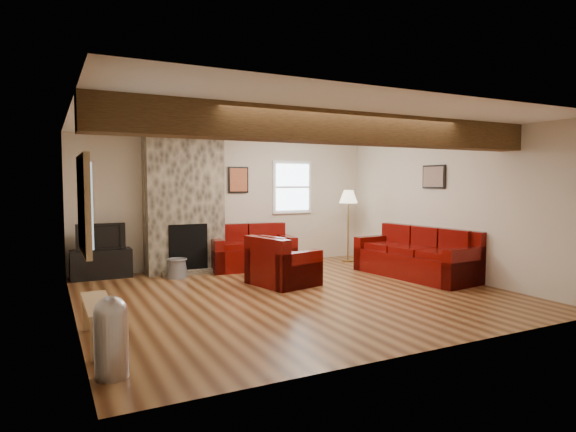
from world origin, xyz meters
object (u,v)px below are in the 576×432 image
object	(u,v)px
loveseat	(251,247)
floor_lamp	(348,201)
sofa_three	(416,252)
coffee_table	(279,265)
tv_cabinet	(101,264)
armchair_red	(283,260)
television	(100,236)

from	to	relation	value
loveseat	floor_lamp	bearing A→B (deg)	3.02
sofa_three	loveseat	distance (m)	3.05
sofa_three	floor_lamp	distance (m)	2.08
sofa_three	loveseat	bearing A→B (deg)	-138.48
sofa_three	floor_lamp	world-z (taller)	floor_lamp
loveseat	coffee_table	distance (m)	1.03
coffee_table	tv_cabinet	distance (m)	3.06
sofa_three	loveseat	size ratio (longest dim) A/B	1.40
coffee_table	floor_lamp	size ratio (longest dim) A/B	0.57
armchair_red	television	xyz separation A→B (m)	(-2.57, 1.87, 0.33)
sofa_three	television	distance (m)	5.46
sofa_three	tv_cabinet	distance (m)	5.46
tv_cabinet	television	distance (m)	0.48
sofa_three	coffee_table	world-z (taller)	sofa_three
armchair_red	tv_cabinet	world-z (taller)	armchair_red
armchair_red	coffee_table	world-z (taller)	armchair_red
tv_cabinet	floor_lamp	world-z (taller)	floor_lamp
television	tv_cabinet	bearing A→B (deg)	0.00
coffee_table	tv_cabinet	world-z (taller)	tv_cabinet
coffee_table	tv_cabinet	bearing A→B (deg)	154.80
floor_lamp	tv_cabinet	bearing A→B (deg)	174.77
coffee_table	tv_cabinet	xyz separation A→B (m)	(-2.77, 1.30, 0.04)
coffee_table	television	world-z (taller)	television
sofa_three	armchair_red	distance (m)	2.40
armchair_red	coffee_table	size ratio (longest dim) A/B	1.15
television	floor_lamp	distance (m)	4.85
coffee_table	floor_lamp	world-z (taller)	floor_lamp
coffee_table	floor_lamp	xyz separation A→B (m)	(2.02, 0.86, 1.07)
sofa_three	tv_cabinet	world-z (taller)	sofa_three
tv_cabinet	loveseat	bearing A→B (deg)	-6.42
coffee_table	armchair_red	bearing A→B (deg)	-109.06
armchair_red	tv_cabinet	size ratio (longest dim) A/B	0.98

